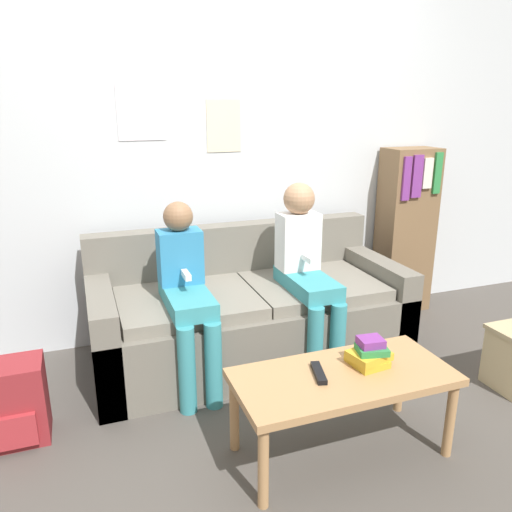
# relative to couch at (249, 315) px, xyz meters

# --- Properties ---
(ground_plane) EXTENTS (10.00, 10.00, 0.00)m
(ground_plane) POSITION_rel_couch_xyz_m (0.00, -0.53, -0.28)
(ground_plane) COLOR #4C4742
(wall_back) EXTENTS (8.00, 0.07, 2.60)m
(wall_back) POSITION_rel_couch_xyz_m (-0.00, 0.51, 1.02)
(wall_back) COLOR silver
(wall_back) RESTS_ON ground_plane
(couch) EXTENTS (1.89, 0.82, 0.79)m
(couch) POSITION_rel_couch_xyz_m (0.00, 0.00, 0.00)
(couch) COLOR #6B665B
(couch) RESTS_ON ground_plane
(coffee_table) EXTENTS (0.97, 0.45, 0.40)m
(coffee_table) POSITION_rel_couch_xyz_m (0.09, -1.02, 0.08)
(coffee_table) COLOR #AD7F51
(coffee_table) RESTS_ON ground_plane
(person_left) EXTENTS (0.24, 0.56, 1.03)m
(person_left) POSITION_rel_couch_xyz_m (-0.43, -0.20, 0.30)
(person_left) COLOR teal
(person_left) RESTS_ON ground_plane
(person_right) EXTENTS (0.24, 0.56, 1.09)m
(person_right) POSITION_rel_couch_xyz_m (0.30, -0.19, 0.35)
(person_right) COLOR teal
(person_right) RESTS_ON ground_plane
(tv_remote) EXTENTS (0.08, 0.17, 0.02)m
(tv_remote) POSITION_rel_couch_xyz_m (-0.02, -1.00, 0.14)
(tv_remote) COLOR black
(tv_remote) RESTS_ON coffee_table
(book_stack) EXTENTS (0.20, 0.18, 0.13)m
(book_stack) POSITION_rel_couch_xyz_m (0.23, -0.99, 0.18)
(book_stack) COLOR gold
(book_stack) RESTS_ON coffee_table
(bookshelf) EXTENTS (0.39, 0.27, 1.23)m
(bookshelf) POSITION_rel_couch_xyz_m (1.37, 0.33, 0.35)
(bookshelf) COLOR brown
(bookshelf) RESTS_ON ground_plane
(backpack) EXTENTS (0.31, 0.25, 0.40)m
(backpack) POSITION_rel_couch_xyz_m (-1.32, -0.42, -0.08)
(backpack) COLOR maroon
(backpack) RESTS_ON ground_plane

